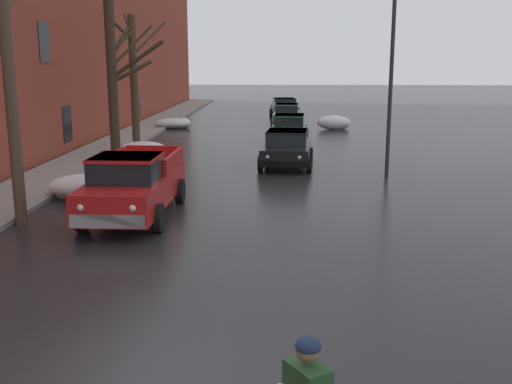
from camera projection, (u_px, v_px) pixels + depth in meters
left_sidewalk_slab at (87, 159)px, 25.11m from camera, size 2.41×80.00×0.14m
brick_townhouse_facade at (36, 14)px, 23.91m from camera, size 0.63×80.00×11.87m
snow_bank_near_corner_left at (144, 148)px, 26.99m from camera, size 1.96×1.15×0.55m
snow_bank_along_left_kerb at (335, 123)px, 36.46m from camera, size 2.01×1.13×0.86m
snow_bank_mid_block_left at (88, 187)px, 18.08m from camera, size 2.54×1.39×0.76m
snow_bank_along_right_kerb at (175, 123)px, 36.99m from camera, size 2.24×1.29×0.67m
bare_tree_second_along_sidewalk at (10, 98)px, 14.71m from camera, size 1.86×1.79×6.71m
bare_tree_mid_block at (116, 79)px, 23.70m from camera, size 2.37×1.82×6.42m
bare_tree_far_down_block at (134, 78)px, 27.26m from camera, size 2.16×3.45×6.30m
pickup_truck_red_approaching_near_lane at (133, 185)px, 15.86m from camera, size 2.15×5.27×1.76m
sedan_black_parked_kerbside_close at (287, 147)px, 23.62m from camera, size 2.25×4.08×1.42m
sedan_green_parked_kerbside_mid at (289, 128)px, 30.52m from camera, size 2.14×4.12×1.42m
sedan_grey_parked_far_down_block at (286, 114)px, 38.18m from camera, size 1.97×4.18×1.42m
sedan_darkblue_queued_behind_truck at (284, 108)px, 43.88m from camera, size 2.25×4.22×1.42m
street_lamp_post at (391, 77)px, 20.81m from camera, size 0.44×0.24×6.40m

